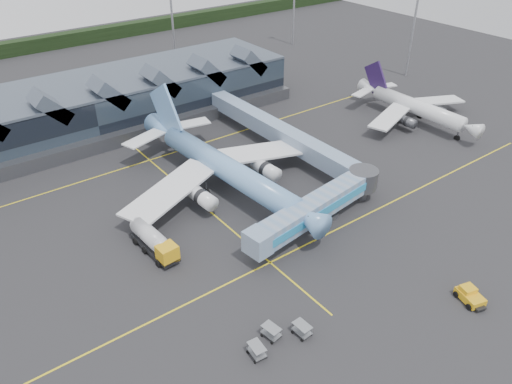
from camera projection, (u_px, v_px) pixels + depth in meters
ground at (236, 234)px, 72.78m from camera, size 260.00×260.00×0.00m
taxi_stripes at (201, 203)px, 79.55m from camera, size 120.00×60.00×0.01m
tree_line_far at (23, 47)px, 146.27m from camera, size 260.00×4.00×4.00m
terminal at (80, 109)px, 99.71m from camera, size 90.00×22.25×12.52m
light_masts at (158, 33)px, 119.29m from camera, size 132.40×42.56×22.45m
main_airliner at (221, 166)px, 81.55m from camera, size 38.17×44.01×14.13m
regional_jet at (413, 106)px, 104.91m from camera, size 28.05×30.44×10.49m
jet_bridge at (324, 203)px, 73.35m from camera, size 27.17×7.31×5.30m
fuel_truck at (153, 239)px, 68.56m from camera, size 3.43×10.18×3.39m
pushback_tug at (470, 296)px, 60.93m from camera, size 3.21×4.22×1.71m
baggage_carts at (277, 337)px, 55.41m from camera, size 7.42×4.06×1.50m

